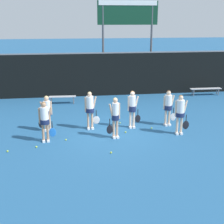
{
  "coord_description": "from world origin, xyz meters",
  "views": [
    {
      "loc": [
        -1.88,
        -13.14,
        4.97
      ],
      "look_at": [
        0.02,
        0.09,
        0.96
      ],
      "focal_mm": 50.0,
      "sensor_mm": 36.0,
      "label": 1
    }
  ],
  "objects": [
    {
      "name": "tennis_ball_7",
      "position": [
        -3.0,
        1.07,
        0.03
      ],
      "size": [
        0.07,
        0.07,
        0.07
      ],
      "primitive_type": "sphere",
      "color": "#CCE033",
      "rests_on": "ground_plane"
    },
    {
      "name": "fence_windscreen",
      "position": [
        0.0,
        7.17,
        1.45
      ],
      "size": [
        60.0,
        0.08,
        2.87
      ],
      "color": "black",
      "rests_on": "ground_plane"
    },
    {
      "name": "bench_courtside",
      "position": [
        -2.25,
        5.44,
        0.39
      ],
      "size": [
        1.65,
        0.43,
        0.46
      ],
      "rotation": [
        0.0,
        0.0,
        -0.04
      ],
      "color": "#B2B2B7",
      "rests_on": "ground_plane"
    },
    {
      "name": "player_6",
      "position": [
        2.81,
        0.64,
        1.04
      ],
      "size": [
        0.67,
        0.4,
        1.74
      ],
      "rotation": [
        0.0,
        0.0,
        0.14
      ],
      "color": "beige",
      "rests_on": "ground_plane"
    },
    {
      "name": "tennis_ball_0",
      "position": [
        -3.24,
        -1.26,
        0.04
      ],
      "size": [
        0.07,
        0.07,
        0.07
      ],
      "primitive_type": "sphere",
      "color": "#CCE033",
      "rests_on": "ground_plane"
    },
    {
      "name": "player_0",
      "position": [
        -2.89,
        -0.64,
        1.02
      ],
      "size": [
        0.67,
        0.39,
        1.73
      ],
      "rotation": [
        0.0,
        0.0,
        0.14
      ],
      "color": "tan",
      "rests_on": "ground_plane"
    },
    {
      "name": "player_3",
      "position": [
        -2.88,
        0.67,
        0.98
      ],
      "size": [
        0.65,
        0.38,
        1.66
      ],
      "rotation": [
        0.0,
        0.0,
        -0.09
      ],
      "color": "tan",
      "rests_on": "ground_plane"
    },
    {
      "name": "tennis_ball_2",
      "position": [
        1.93,
        0.27,
        0.03
      ],
      "size": [
        0.07,
        0.07,
        0.07
      ],
      "primitive_type": "sphere",
      "color": "#CCE033",
      "rests_on": "ground_plane"
    },
    {
      "name": "scoreboard",
      "position": [
        2.22,
        8.06,
        4.82
      ],
      "size": [
        4.05,
        0.15,
        6.11
      ],
      "color": "#515156",
      "rests_on": "ground_plane"
    },
    {
      "name": "tennis_ball_1",
      "position": [
        3.44,
        0.99,
        0.03
      ],
      "size": [
        0.06,
        0.06,
        0.06
      ],
      "primitive_type": "sphere",
      "color": "#CCE033",
      "rests_on": "ground_plane"
    },
    {
      "name": "tennis_ball_6",
      "position": [
        -2.07,
        -0.65,
        0.03
      ],
      "size": [
        0.07,
        0.07,
        0.07
      ],
      "primitive_type": "sphere",
      "color": "#CCE033",
      "rests_on": "ground_plane"
    },
    {
      "name": "bench_far",
      "position": [
        7.28,
        6.26,
        0.42
      ],
      "size": [
        2.13,
        0.39,
        0.48
      ],
      "rotation": [
        0.0,
        0.0,
        -0.01
      ],
      "color": "#B2B2B7",
      "rests_on": "ground_plane"
    },
    {
      "name": "tennis_ball_5",
      "position": [
        -0.35,
        -2.23,
        0.04
      ],
      "size": [
        0.07,
        0.07,
        0.07
      ],
      "primitive_type": "sphere",
      "color": "#CCE033",
      "rests_on": "ground_plane"
    },
    {
      "name": "tennis_ball_4",
      "position": [
        0.58,
        1.22,
        0.03
      ],
      "size": [
        0.07,
        0.07,
        0.07
      ],
      "primitive_type": "sphere",
      "color": "#CCE033",
      "rests_on": "ground_plane"
    },
    {
      "name": "player_4",
      "position": [
        -0.92,
        0.66,
        1.06
      ],
      "size": [
        0.69,
        0.39,
        1.78
      ],
      "rotation": [
        0.0,
        0.0,
        0.13
      ],
      "color": "tan",
      "rests_on": "ground_plane"
    },
    {
      "name": "player_2",
      "position": [
        2.95,
        -0.59,
        1.07
      ],
      "size": [
        0.69,
        0.41,
        1.8
      ],
      "rotation": [
        0.0,
        0.0,
        0.01
      ],
      "color": "beige",
      "rests_on": "ground_plane"
    },
    {
      "name": "player_5",
      "position": [
        1.05,
        0.55,
        1.05
      ],
      "size": [
        0.62,
        0.34,
        1.78
      ],
      "rotation": [
        0.0,
        0.0,
        -0.0
      ],
      "color": "beige",
      "rests_on": "ground_plane"
    },
    {
      "name": "tennis_ball_3",
      "position": [
        -4.31,
        -1.54,
        0.04
      ],
      "size": [
        0.07,
        0.07,
        0.07
      ],
      "primitive_type": "sphere",
      "color": "#CCE033",
      "rests_on": "ground_plane"
    },
    {
      "name": "tennis_ball_8",
      "position": [
        0.62,
        -0.1,
        0.03
      ],
      "size": [
        0.07,
        0.07,
        0.07
      ],
      "primitive_type": "sphere",
      "color": "#CCE033",
      "rests_on": "ground_plane"
    },
    {
      "name": "player_1",
      "position": [
        0.06,
        -0.63,
        1.04
      ],
      "size": [
        0.59,
        0.33,
        1.79
      ],
      "rotation": [
        0.0,
        0.0,
        0.18
      ],
      "color": "tan",
      "rests_on": "ground_plane"
    },
    {
      "name": "ground_plane",
      "position": [
        0.0,
        0.0,
        0.0
      ],
      "size": [
        140.0,
        140.0,
        0.0
      ],
      "primitive_type": "plane",
      "color": "#235684"
    }
  ]
}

